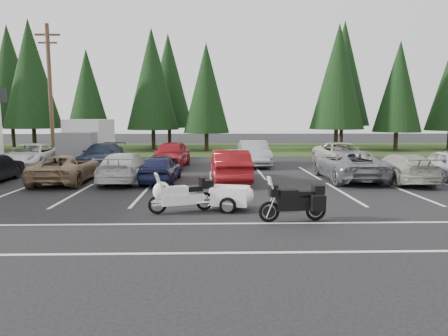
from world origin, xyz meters
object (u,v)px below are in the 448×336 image
car_far_1 (102,155)px  box_truck (86,141)px  car_near_4 (161,168)px  car_near_8 (447,164)px  car_far_2 (171,154)px  car_near_7 (401,168)px  car_far_4 (341,154)px  utility_pole (50,92)px  car_near_5 (230,166)px  cargo_trailer (231,198)px  car_near_6 (348,165)px  car_far_0 (31,156)px  car_far_3 (254,153)px  car_near_2 (67,168)px  car_near_3 (125,167)px  touring_motorcycle (182,192)px  adventure_motorcycle (293,198)px

car_far_1 → box_truck: bearing=129.2°
car_near_4 → car_far_1: bearing=-51.2°
car_near_8 → car_far_2: (-14.16, 4.98, 0.06)m
car_near_7 → car_far_4: bearing=-81.3°
utility_pole → car_near_5: utility_pole is taller
car_near_8 → utility_pole: bearing=-14.6°
box_truck → cargo_trailer: box_truck is taller
box_truck → car_far_4: size_ratio=1.06×
car_near_6 → car_far_0: bearing=-16.2°
car_far_0 → cargo_trailer: bearing=-44.5°
car_near_5 → car_near_6: car_near_5 is taller
utility_pole → car_far_3: utility_pole is taller
car_far_0 → car_far_4: size_ratio=0.99×
car_far_1 → car_near_4: bearing=-51.0°
car_near_2 → car_near_6: bearing=-178.7°
car_near_2 → car_near_4: car_near_2 is taller
car_near_3 → car_far_1: car_far_1 is taller
car_far_3 → cargo_trailer: bearing=-101.4°
car_near_2 → car_near_4: 4.41m
car_near_5 → car_far_4: (7.29, 6.07, -0.04)m
car_near_6 → car_far_2: size_ratio=1.12×
car_far_3 → car_far_4: bearing=-4.5°
car_near_6 → cargo_trailer: bearing=46.3°
car_far_4 → car_far_1: bearing=177.2°
car_near_4 → car_far_2: size_ratio=0.83×
touring_motorcycle → car_far_4: bearing=34.9°
car_near_5 → touring_motorcycle: (-1.79, -6.11, -0.11)m
cargo_trailer → car_near_4: bearing=131.7°
car_far_4 → cargo_trailer: size_ratio=3.05×
car_near_6 → car_near_8: (4.99, 0.08, 0.01)m
car_near_3 → box_truck: bearing=-61.7°
car_far_2 → car_near_5: bearing=-53.7°
utility_pole → car_near_2: (3.73, -7.93, -4.03)m
cargo_trailer → car_far_3: bearing=94.6°
car_far_4 → adventure_motorcycle: size_ratio=2.33×
car_near_5 → cargo_trailer: car_near_5 is taller
car_near_7 → car_near_5: bearing=-0.9°
car_near_3 → car_far_0: size_ratio=0.92×
car_near_8 → car_far_1: size_ratio=0.89×
car_near_4 → car_near_6: bearing=-174.1°
car_near_6 → car_far_3: bearing=-55.4°
box_truck → car_near_5: 12.64m
adventure_motorcycle → car_far_0: bearing=128.6°
car_near_3 → cargo_trailer: (4.77, -5.98, -0.30)m
car_far_4 → car_near_2: bearing=-160.5°
car_far_1 → adventure_motorcycle: size_ratio=2.16×
utility_pole → box_truck: bearing=14.0°
box_truck → car_far_1: box_truck is taller
car_near_6 → car_far_4: bearing=-104.6°
car_near_4 → car_near_6: 9.08m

